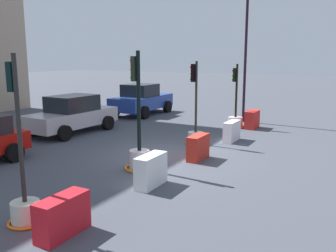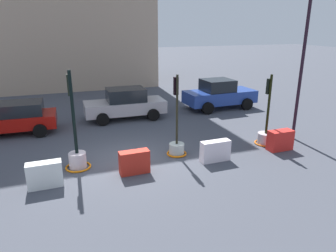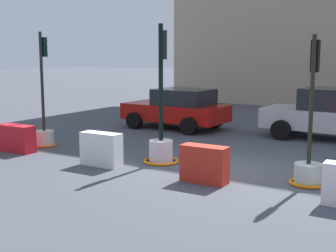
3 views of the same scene
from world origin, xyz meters
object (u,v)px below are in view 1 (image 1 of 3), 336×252
at_px(traffic_light_1, 139,150).
at_px(construction_barrier_2, 198,147).
at_px(traffic_light_3, 235,117).
at_px(construction_barrier_4, 252,119).
at_px(construction_barrier_0, 63,216).
at_px(car_blue_estate, 142,100).
at_px(construction_barrier_3, 232,131).
at_px(construction_barrier_1, 151,171).
at_px(street_lamp_post, 246,37).
at_px(car_silver_hatchback, 72,115).
at_px(traffic_light_0, 24,196).
at_px(traffic_light_2, 195,130).

relative_size(traffic_light_1, construction_barrier_2, 3.37).
distance_m(traffic_light_3, construction_barrier_4, 0.80).
xyz_separation_m(construction_barrier_0, car_blue_estate, (13.17, 7.02, 0.48)).
bearing_deg(car_blue_estate, construction_barrier_3, -119.41).
bearing_deg(traffic_light_3, construction_barrier_2, -171.98).
xyz_separation_m(construction_barrier_1, street_lamp_post, (10.60, 0.99, 3.92)).
distance_m(construction_barrier_3, car_silver_hatchback, 7.09).
height_order(construction_barrier_1, construction_barrier_3, construction_barrier_1).
xyz_separation_m(construction_barrier_0, car_silver_hatchback, (7.21, 6.76, 0.44)).
distance_m(construction_barrier_2, car_blue_estate, 10.00).
xyz_separation_m(construction_barrier_2, construction_barrier_4, (6.20, 0.06, 0.01)).
height_order(construction_barrier_0, construction_barrier_3, construction_barrier_3).
bearing_deg(construction_barrier_2, car_blue_estate, 44.61).
distance_m(car_silver_hatchback, street_lamp_post, 9.39).
distance_m(construction_barrier_3, construction_barrier_4, 3.06).
distance_m(construction_barrier_2, construction_barrier_3, 3.14).
height_order(construction_barrier_2, construction_barrier_4, construction_barrier_4).
distance_m(traffic_light_0, traffic_light_1, 4.22).
bearing_deg(car_silver_hatchback, traffic_light_3, -50.30).
relative_size(traffic_light_2, construction_barrier_2, 3.05).
bearing_deg(car_blue_estate, construction_barrier_0, -151.95).
bearing_deg(traffic_light_0, traffic_light_2, -0.06).
height_order(traffic_light_0, traffic_light_1, traffic_light_1).
bearing_deg(construction_barrier_3, car_silver_hatchback, 106.27).
bearing_deg(street_lamp_post, traffic_light_1, 179.32).
xyz_separation_m(traffic_light_0, street_lamp_post, (13.74, -0.06, 3.76)).
bearing_deg(construction_barrier_1, street_lamp_post, 5.36).
relative_size(construction_barrier_3, car_silver_hatchback, 0.26).
bearing_deg(traffic_light_1, car_silver_hatchback, 62.05).
height_order(traffic_light_2, street_lamp_post, street_lamp_post).
bearing_deg(traffic_light_2, construction_barrier_1, -167.92).
bearing_deg(traffic_light_1, traffic_light_3, -1.82).
height_order(construction_barrier_1, car_silver_hatchback, car_silver_hatchback).
bearing_deg(traffic_light_1, construction_barrier_0, -165.30).
distance_m(construction_barrier_1, car_silver_hatchback, 7.91).
xyz_separation_m(car_silver_hatchback, car_blue_estate, (5.96, 0.26, 0.05)).
distance_m(traffic_light_1, traffic_light_3, 7.91).
distance_m(construction_barrier_2, construction_barrier_4, 6.20).
distance_m(construction_barrier_1, construction_barrier_2, 2.92).
xyz_separation_m(construction_barrier_0, construction_barrier_3, (9.20, -0.03, 0.01)).
xyz_separation_m(construction_barrier_1, car_blue_estate, (10.04, 7.02, 0.45)).
height_order(construction_barrier_3, car_blue_estate, car_blue_estate).
xyz_separation_m(traffic_light_2, construction_barrier_4, (4.22, -0.99, -0.12)).
distance_m(construction_barrier_3, car_blue_estate, 8.11).
relative_size(traffic_light_3, construction_barrier_1, 2.79).
bearing_deg(construction_barrier_3, construction_barrier_4, 1.78).
height_order(construction_barrier_2, car_blue_estate, car_blue_estate).
bearing_deg(traffic_light_1, construction_barrier_4, -7.38).
bearing_deg(traffic_light_2, traffic_light_1, 179.16).
relative_size(traffic_light_2, construction_barrier_4, 3.06).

